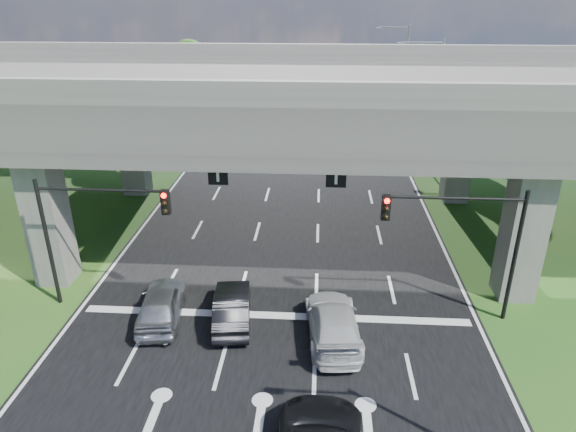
# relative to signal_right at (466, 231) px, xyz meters

# --- Properties ---
(ground) EXTENTS (160.00, 160.00, 0.00)m
(ground) POSITION_rel_signal_right_xyz_m (-7.82, -3.94, -4.19)
(ground) COLOR #1D4E19
(ground) RESTS_ON ground
(road) EXTENTS (18.00, 120.00, 0.03)m
(road) POSITION_rel_signal_right_xyz_m (-7.82, 6.06, -4.17)
(road) COLOR black
(road) RESTS_ON ground
(overpass) EXTENTS (80.00, 15.00, 10.00)m
(overpass) POSITION_rel_signal_right_xyz_m (-7.82, 8.06, 3.73)
(overpass) COLOR #383533
(overpass) RESTS_ON ground
(warehouse) EXTENTS (20.00, 10.00, 4.00)m
(warehouse) POSITION_rel_signal_right_xyz_m (-33.82, 31.06, -2.19)
(warehouse) COLOR #9E9E99
(warehouse) RESTS_ON ground
(signal_right) EXTENTS (5.76, 0.54, 6.00)m
(signal_right) POSITION_rel_signal_right_xyz_m (0.00, 0.00, 0.00)
(signal_right) COLOR black
(signal_right) RESTS_ON ground
(signal_left) EXTENTS (5.76, 0.54, 6.00)m
(signal_left) POSITION_rel_signal_right_xyz_m (-15.65, 0.00, 0.00)
(signal_left) COLOR black
(signal_left) RESTS_ON ground
(streetlight_far) EXTENTS (3.38, 0.25, 10.00)m
(streetlight_far) POSITION_rel_signal_right_xyz_m (2.27, 20.06, 1.66)
(streetlight_far) COLOR gray
(streetlight_far) RESTS_ON ground
(streetlight_beyond) EXTENTS (3.38, 0.25, 10.00)m
(streetlight_beyond) POSITION_rel_signal_right_xyz_m (2.27, 36.06, 1.66)
(streetlight_beyond) COLOR gray
(streetlight_beyond) RESTS_ON ground
(tree_left_near) EXTENTS (4.50, 4.50, 7.80)m
(tree_left_near) POSITION_rel_signal_right_xyz_m (-21.78, 22.06, 0.63)
(tree_left_near) COLOR black
(tree_left_near) RESTS_ON ground
(tree_left_mid) EXTENTS (3.91, 3.90, 6.76)m
(tree_left_mid) POSITION_rel_signal_right_xyz_m (-24.78, 30.06, -0.01)
(tree_left_mid) COLOR black
(tree_left_mid) RESTS_ON ground
(tree_left_far) EXTENTS (4.80, 4.80, 8.32)m
(tree_left_far) POSITION_rel_signal_right_xyz_m (-20.78, 38.06, 0.95)
(tree_left_far) COLOR black
(tree_left_far) RESTS_ON ground
(tree_right_near) EXTENTS (4.20, 4.20, 7.28)m
(tree_right_near) POSITION_rel_signal_right_xyz_m (5.22, 24.06, 0.31)
(tree_right_near) COLOR black
(tree_right_near) RESTS_ON ground
(tree_right_mid) EXTENTS (3.91, 3.90, 6.76)m
(tree_right_mid) POSITION_rel_signal_right_xyz_m (8.22, 32.06, -0.01)
(tree_right_mid) COLOR black
(tree_right_mid) RESTS_ON ground
(tree_right_far) EXTENTS (4.50, 4.50, 7.80)m
(tree_right_far) POSITION_rel_signal_right_xyz_m (4.22, 40.06, 0.63)
(tree_right_far) COLOR black
(tree_right_far) RESTS_ON ground
(car_silver) EXTENTS (2.36, 4.65, 1.52)m
(car_silver) POSITION_rel_signal_right_xyz_m (-12.71, -0.94, -3.40)
(car_silver) COLOR #A8ABB0
(car_silver) RESTS_ON road
(car_dark) EXTENTS (2.04, 4.44, 1.41)m
(car_dark) POSITION_rel_signal_right_xyz_m (-9.62, -0.94, -3.45)
(car_dark) COLOR black
(car_dark) RESTS_ON road
(car_white) EXTENTS (2.52, 5.22, 1.47)m
(car_white) POSITION_rel_signal_right_xyz_m (-5.32, -1.83, -3.42)
(car_white) COLOR #B5B5B5
(car_white) RESTS_ON road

